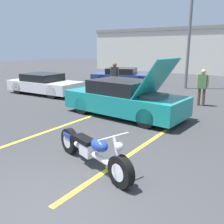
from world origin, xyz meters
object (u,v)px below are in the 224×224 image
show_car_hood_open (124,99)px  motorcycle (92,151)px  spectator_near_motorcycle (115,76)px  parked_car_mid_row (123,76)px  parked_car_left_row (45,84)px  spectator_midground (202,84)px  light_pole (192,19)px

show_car_hood_open → motorcycle: bearing=-63.8°
spectator_near_motorcycle → parked_car_mid_row: bearing=115.6°
parked_car_left_row → motorcycle: bearing=-37.9°
show_car_hood_open → parked_car_left_row: 6.20m
motorcycle → parked_car_left_row: parked_car_left_row is taller
spectator_near_motorcycle → motorcycle: bearing=-59.3°
show_car_hood_open → parked_car_left_row: show_car_hood_open is taller
show_car_hood_open → parked_car_left_row: (-6.04, 1.39, -0.11)m
spectator_near_motorcycle → show_car_hood_open: bearing=-51.1°
parked_car_mid_row → spectator_midground: spectator_midground is taller
motorcycle → spectator_midground: 7.32m
parked_car_mid_row → parked_car_left_row: (-1.53, -5.73, -0.00)m
parked_car_left_row → spectator_near_motorcycle: spectator_near_motorcycle is taller
light_pole → show_car_hood_open: 8.39m
motorcycle → spectator_midground: bearing=105.8°
light_pole → parked_car_left_row: (-5.89, -6.24, -3.58)m
parked_car_left_row → light_pole: bearing=43.6°
motorcycle → spectator_midground: (0.27, 7.29, 0.56)m
show_car_hood_open → spectator_midground: (1.90, 3.35, 0.29)m
parked_car_left_row → spectator_midground: size_ratio=2.68×
light_pole → motorcycle: bearing=-81.2°
parked_car_mid_row → parked_car_left_row: bearing=-124.3°
light_pole → spectator_midground: light_pole is taller
light_pole → spectator_midground: (2.06, -4.28, -3.18)m
show_car_hood_open → spectator_near_motorcycle: show_car_hood_open is taller
motorcycle → show_car_hood_open: size_ratio=0.53×
show_car_hood_open → spectator_near_motorcycle: bearing=132.5°
light_pole → parked_car_left_row: 9.30m
spectator_midground → show_car_hood_open: bearing=-119.6°
parked_car_mid_row → spectator_near_motorcycle: spectator_near_motorcycle is taller
parked_car_left_row → spectator_near_motorcycle: bearing=27.5°
parked_car_mid_row → parked_car_left_row: parked_car_left_row is taller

